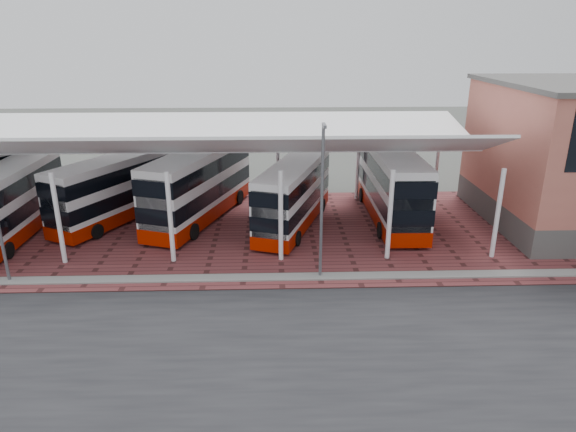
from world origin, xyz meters
name	(u,v)px	position (x,y,z in m)	size (l,w,h in m)	color
ground	(285,348)	(0.00, 0.00, 0.00)	(140.00, 140.00, 0.00)	#454742
road	(286,363)	(0.00, -1.00, 0.01)	(120.00, 14.00, 0.02)	black
forecourt	(311,230)	(2.00, 13.00, 0.03)	(72.00, 16.00, 0.06)	brown
north_kerb	(282,277)	(0.00, 6.20, 0.07)	(120.00, 0.80, 0.14)	gray
canopy	(182,140)	(-6.00, 13.94, 5.80)	(37.00, 11.63, 7.07)	white
lamp_east	(322,198)	(2.00, 6.27, 4.36)	(0.16, 0.90, 8.07)	#5C5D64
bus_1	(10,203)	(-16.51, 12.50, 2.23)	(2.72, 10.60, 4.36)	silver
bus_2	(118,189)	(-10.79, 15.40, 2.19)	(6.99, 10.31, 4.29)	silver
bus_3	(199,185)	(-5.33, 15.42, 2.40)	(6.25, 11.63, 4.70)	silver
bus_4	(294,195)	(0.95, 13.85, 2.14)	(5.47, 10.37, 4.19)	silver
bus_5	(391,185)	(7.55, 15.03, 2.40)	(2.97, 11.47, 4.71)	silver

